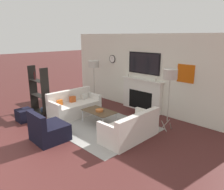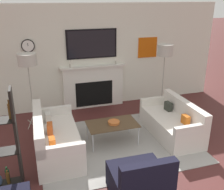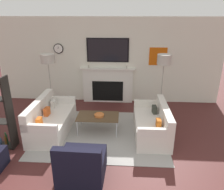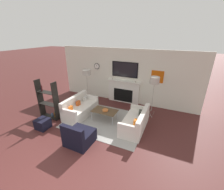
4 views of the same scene
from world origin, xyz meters
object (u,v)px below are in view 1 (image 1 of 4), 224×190
(couch_left, at_px, (74,107))
(floor_lamp_right, at_px, (170,75))
(couch_right, at_px, (131,129))
(decorative_bowl, at_px, (99,110))
(floor_lamp_left, at_px, (94,65))
(coffee_table, at_px, (99,112))
(shelf_unit, at_px, (39,93))
(armchair, at_px, (48,131))
(ottoman, at_px, (25,115))

(couch_left, relative_size, floor_lamp_right, 0.96)
(couch_left, xyz_separation_m, couch_right, (2.50, -0.00, -0.02))
(couch_right, xyz_separation_m, floor_lamp_right, (0.35, 1.19, 1.32))
(decorative_bowl, relative_size, floor_lamp_left, 0.14)
(floor_lamp_right, bearing_deg, coffee_table, -146.84)
(coffee_table, height_order, shelf_unit, shelf_unit)
(couch_right, height_order, decorative_bowl, couch_right)
(floor_lamp_left, distance_m, shelf_unit, 2.18)
(couch_right, xyz_separation_m, floor_lamp_left, (-2.85, 1.19, 1.30))
(armchair, xyz_separation_m, floor_lamp_left, (-1.42, 2.75, 1.31))
(coffee_table, height_order, floor_lamp_left, floor_lamp_left)
(shelf_unit, bearing_deg, coffee_table, 19.51)
(armchair, relative_size, floor_lamp_left, 0.48)
(couch_left, xyz_separation_m, floor_lamp_right, (2.85, 1.19, 1.29))
(floor_lamp_left, bearing_deg, couch_right, -22.68)
(coffee_table, distance_m, floor_lamp_right, 2.35)
(couch_left, height_order, armchair, couch_left)
(armchair, height_order, coffee_table, armchair)
(coffee_table, bearing_deg, floor_lamp_right, 33.16)
(decorative_bowl, distance_m, ottoman, 2.43)
(couch_left, distance_m, ottoman, 1.58)
(armchair, xyz_separation_m, decorative_bowl, (0.13, 1.64, 0.19))
(decorative_bowl, distance_m, shelf_unit, 2.38)
(shelf_unit, bearing_deg, ottoman, -65.15)
(shelf_unit, xyz_separation_m, ottoman, (0.34, -0.73, -0.55))
(floor_lamp_left, bearing_deg, floor_lamp_right, 0.00)
(floor_lamp_right, bearing_deg, armchair, -122.93)
(couch_right, bearing_deg, decorative_bowl, 176.42)
(couch_right, xyz_separation_m, coffee_table, (-1.34, 0.09, 0.12))
(coffee_table, xyz_separation_m, decorative_bowl, (0.03, -0.01, 0.06))
(decorative_bowl, bearing_deg, floor_lamp_right, 33.81)
(couch_left, bearing_deg, floor_lamp_left, 106.36)
(decorative_bowl, bearing_deg, couch_left, -176.11)
(decorative_bowl, bearing_deg, couch_right, -3.58)
(couch_left, bearing_deg, ottoman, -116.26)
(couch_right, distance_m, armchair, 2.12)
(ottoman, bearing_deg, shelf_unit, 114.85)
(floor_lamp_left, bearing_deg, ottoman, -97.62)
(coffee_table, relative_size, shelf_unit, 0.63)
(floor_lamp_right, bearing_deg, couch_right, -106.46)
(couch_left, relative_size, floor_lamp_left, 0.98)
(armchair, relative_size, decorative_bowl, 3.43)
(floor_lamp_left, xyz_separation_m, floor_lamp_right, (3.20, 0.00, 0.01))
(shelf_unit, bearing_deg, decorative_bowl, 19.11)
(couch_left, relative_size, shelf_unit, 1.04)
(floor_lamp_left, relative_size, ottoman, 3.82)
(couch_right, bearing_deg, ottoman, -156.13)
(couch_right, height_order, floor_lamp_left, floor_lamp_left)
(couch_right, xyz_separation_m, shelf_unit, (-3.54, -0.69, 0.46))
(shelf_unit, bearing_deg, floor_lamp_right, 25.84)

